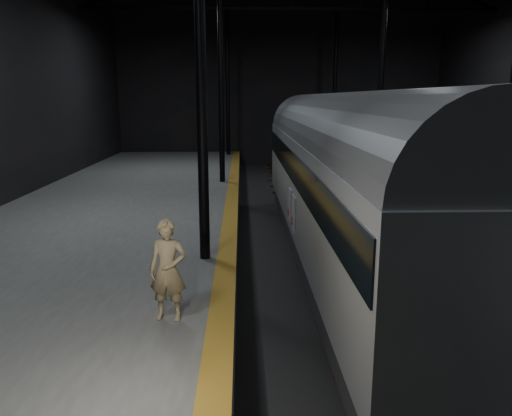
{
  "coord_description": "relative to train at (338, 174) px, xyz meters",
  "views": [
    {
      "loc": [
        -2.85,
        -16.25,
        5.01
      ],
      "look_at": [
        -2.46,
        -2.64,
        2.0
      ],
      "focal_mm": 35.0,
      "sensor_mm": 36.0,
      "label": 1
    }
  ],
  "objects": [
    {
      "name": "woman",
      "position": [
        -4.2,
        -5.89,
        -0.87
      ],
      "size": [
        0.74,
        0.54,
        1.89
      ],
      "primitive_type": "imported",
      "rotation": [
        0.0,
        0.0,
        -0.13
      ],
      "color": "#95815B",
      "rests_on": "platform_left"
    },
    {
      "name": "track",
      "position": [
        0.0,
        1.71,
        -2.75
      ],
      "size": [
        2.4,
        43.0,
        0.24
      ],
      "color": "#3F3328",
      "rests_on": "ground"
    },
    {
      "name": "tactile_strip",
      "position": [
        -3.25,
        1.71,
        -1.81
      ],
      "size": [
        0.5,
        43.8,
        0.01
      ],
      "primitive_type": "cube",
      "color": "#826117",
      "rests_on": "platform_left"
    },
    {
      "name": "train",
      "position": [
        0.0,
        0.0,
        0.0
      ],
      "size": [
        2.83,
        18.87,
        5.04
      ],
      "color": "#A8ABB0",
      "rests_on": "ground"
    },
    {
      "name": "ground",
      "position": [
        0.0,
        1.71,
        -2.81
      ],
      "size": [
        44.0,
        44.0,
        0.0
      ],
      "primitive_type": "plane",
      "color": "black",
      "rests_on": "ground"
    },
    {
      "name": "platform_left",
      "position": [
        -7.5,
        1.71,
        -2.31
      ],
      "size": [
        9.0,
        43.8,
        1.0
      ],
      "primitive_type": "cube",
      "color": "#4A4A48",
      "rests_on": "ground"
    }
  ]
}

